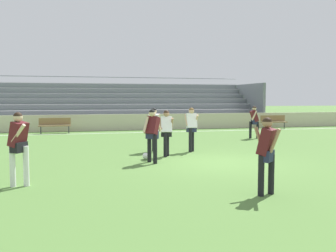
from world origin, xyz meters
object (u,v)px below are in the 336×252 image
at_px(bleacher_stand, 95,103).
at_px(player_dark_challenging, 19,142).
at_px(player_white_trailing_run, 154,126).
at_px(player_dark_deep_cover, 254,119).
at_px(soccer_ball, 146,156).
at_px(bench_far_left, 273,121).
at_px(bench_near_bin, 55,124).
at_px(player_dark_overlapping, 152,131).
at_px(player_white_dropping_back, 166,129).
at_px(player_white_on_ball, 191,125).
at_px(player_dark_pressing_high, 267,149).

bearing_deg(bleacher_stand, player_dark_challenging, -97.98).
bearing_deg(player_white_trailing_run, player_dark_deep_cover, 29.99).
bearing_deg(player_dark_challenging, soccer_ball, 41.09).
distance_m(bench_far_left, soccer_ball, 14.76).
height_order(bench_near_bin, player_dark_overlapping, player_dark_overlapping).
height_order(bench_far_left, player_white_dropping_back, player_white_dropping_back).
height_order(player_dark_overlapping, player_white_on_ball, player_dark_overlapping).
height_order(bench_near_bin, player_white_dropping_back, player_white_dropping_back).
bearing_deg(bench_far_left, soccer_ball, -135.86).
relative_size(player_dark_overlapping, player_white_trailing_run, 1.01).
xyz_separation_m(bleacher_stand, bench_near_bin, (-2.55, -4.79, -1.13)).
bearing_deg(bench_near_bin, player_white_trailing_run, -64.29).
relative_size(bench_far_left, player_dark_challenging, 1.04).
distance_m(player_white_on_ball, soccer_ball, 2.56).
xyz_separation_m(bleacher_stand, player_dark_pressing_high, (2.62, -20.15, -0.70)).
bearing_deg(bench_far_left, player_dark_overlapping, -133.72).
height_order(bench_far_left, player_dark_challenging, player_dark_challenging).
distance_m(player_white_dropping_back, player_white_on_ball, 1.49).
height_order(bench_far_left, player_white_trailing_run, player_white_trailing_run).
bearing_deg(player_dark_overlapping, bench_near_bin, 108.14).
relative_size(bleacher_stand, soccer_ball, 110.23).
height_order(bench_far_left, player_dark_pressing_high, player_dark_pressing_high).
bearing_deg(player_white_on_ball, bench_near_bin, 121.65).
xyz_separation_m(player_dark_deep_cover, soccer_ball, (-6.52, -5.06, -0.87)).
bearing_deg(player_white_on_ball, bench_far_left, 46.25).
xyz_separation_m(bench_near_bin, player_dark_pressing_high, (5.17, -15.36, 0.43)).
bearing_deg(bench_far_left, bench_near_bin, 180.00).
bearing_deg(player_white_dropping_back, player_dark_overlapping, -122.78).
bearing_deg(soccer_ball, bench_far_left, 44.14).
bearing_deg(bench_near_bin, bleacher_stand, 62.01).
bearing_deg(bench_near_bin, bench_far_left, 0.00).
xyz_separation_m(bleacher_stand, player_white_on_ball, (2.97, -13.75, -0.67)).
relative_size(player_dark_overlapping, player_dark_challenging, 0.98).
relative_size(player_white_dropping_back, player_dark_deep_cover, 0.99).
relative_size(bleacher_stand, player_dark_pressing_high, 14.77).
relative_size(bench_near_bin, player_dark_challenging, 1.04).
xyz_separation_m(player_dark_overlapping, player_white_trailing_run, (0.55, 2.38, -0.02)).
bearing_deg(bench_near_bin, player_dark_challenging, -89.97).
xyz_separation_m(bench_far_left, player_dark_deep_cover, (-4.07, -5.21, 0.43)).
xyz_separation_m(player_white_on_ball, player_dark_challenging, (-5.51, -4.37, 0.02)).
relative_size(player_dark_pressing_high, soccer_ball, 7.46).
bearing_deg(player_dark_pressing_high, player_dark_deep_cover, 64.43).
distance_m(player_white_dropping_back, player_white_trailing_run, 1.25).
relative_size(player_white_dropping_back, player_white_trailing_run, 0.97).
xyz_separation_m(bench_near_bin, player_dark_challenging, (0.01, -13.33, 0.49)).
bearing_deg(player_dark_challenging, player_white_dropping_back, 38.87).
bearing_deg(player_white_dropping_back, bench_far_left, 45.23).
bearing_deg(player_dark_deep_cover, player_white_trailing_run, -150.01).
height_order(player_white_trailing_run, player_dark_challenging, player_dark_challenging).
xyz_separation_m(player_dark_overlapping, player_white_on_ball, (1.92, 2.02, -0.00)).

